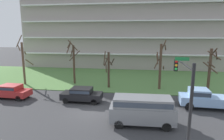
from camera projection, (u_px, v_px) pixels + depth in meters
ground at (92, 112)px, 18.23m from camera, size 160.00×160.00×0.00m
grass_lawn_strip at (112, 78)px, 31.83m from camera, size 80.00×16.00×0.08m
apartment_building at (121, 23)px, 43.31m from camera, size 41.65×12.34×19.67m
tree_far_left at (23, 62)px, 27.34m from camera, size 1.77×1.98×7.18m
tree_left at (73, 61)px, 27.76m from camera, size 1.82×1.85×6.51m
tree_center at (108, 68)px, 25.77m from camera, size 1.52×1.46×5.00m
tree_right at (160, 65)px, 24.90m from camera, size 1.58×1.55×6.58m
tree_far_right at (210, 68)px, 23.87m from camera, size 2.05×1.73×5.64m
sedan_black_near_left at (82, 94)px, 20.74m from camera, size 4.40×1.81×1.57m
pickup_blue_center_left at (205, 98)px, 18.94m from camera, size 5.49×2.25×1.95m
sedan_red_center_right at (11, 91)px, 21.92m from camera, size 4.49×2.02×1.57m
van_gray_near_right at (142, 109)px, 15.36m from camera, size 5.25×2.14×2.36m
traffic_signal_mast at (184, 88)px, 11.82m from camera, size 0.90×5.22×5.86m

